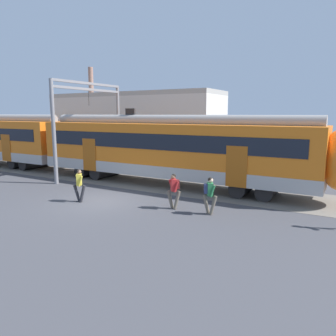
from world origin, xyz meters
TOP-DOWN VIEW (x-y plane):
  - ground_plane at (0.00, 0.00)m, footprint 160.00×160.00m
  - track_bed at (-10.04, 5.06)m, footprint 80.00×4.40m
  - commuter_train at (-7.55, 5.06)m, footprint 38.05×3.07m
  - pedestrian_yellow at (-0.82, -0.60)m, footprint 0.70×0.47m
  - pedestrian_red at (3.90, 0.68)m, footprint 0.70×0.51m
  - pedestrian_green at (5.65, 0.70)m, footprint 0.71×0.50m
  - catenary_gantry at (-5.28, 5.06)m, footprint 0.24×6.64m
  - background_building at (-8.30, 14.41)m, footprint 17.81×5.00m

SIDE VIEW (x-z plane):
  - ground_plane at x=0.00m, z-range 0.00..0.00m
  - track_bed at x=-10.04m, z-range 0.00..0.01m
  - pedestrian_yellow at x=-0.82m, z-range 0.13..1.80m
  - pedestrian_red at x=3.90m, z-range 0.16..1.82m
  - pedestrian_green at x=5.65m, z-range 0.16..1.82m
  - commuter_train at x=-7.55m, z-range -0.11..4.62m
  - background_building at x=-8.30m, z-range -1.39..7.81m
  - catenary_gantry at x=-5.28m, z-range 1.05..7.58m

